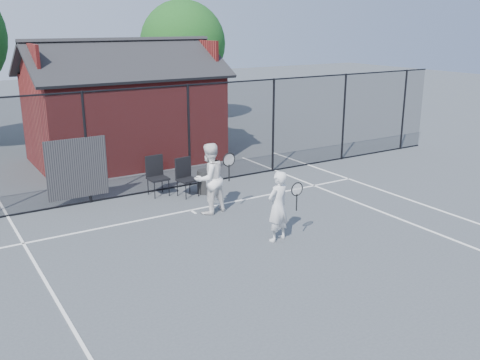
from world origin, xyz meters
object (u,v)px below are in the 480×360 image
player_back (209,178)px  chair_left (188,178)px  player_front (278,206)px  waste_bin (205,182)px  clubhouse (124,114)px  chair_right (158,177)px

player_back → chair_left: 1.55m
player_front → waste_bin: 3.92m
clubhouse → waste_bin: (0.53, -4.90, -1.27)m
clubhouse → chair_right: (-0.69, -4.40, -1.06)m
waste_bin → chair_left: bearing=180.0°
player_back → clubhouse: bearing=88.7°
chair_left → waste_bin: chair_left is taller
clubhouse → chair_right: clubhouse is taller
waste_bin → chair_right: bearing=157.8°
player_front → player_back: size_ratio=0.88×
player_back → chair_right: player_back is taller
waste_bin → player_back: bearing=-114.3°
player_front → waste_bin: player_front is taller
clubhouse → player_back: (-0.15, -6.40, -0.70)m
chair_right → waste_bin: (1.22, -0.50, -0.21)m
clubhouse → waste_bin: clubhouse is taller
clubhouse → player_back: size_ratio=3.59×
chair_left → waste_bin: bearing=-8.2°
waste_bin → clubhouse: bearing=96.2°
clubhouse → player_front: (0.26, -8.78, -0.80)m
chair_right → clubhouse: bearing=79.2°
chair_right → waste_bin: bearing=-24.1°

